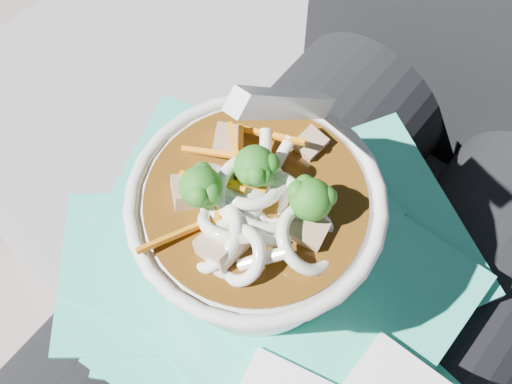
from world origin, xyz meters
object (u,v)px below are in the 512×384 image
Objects in this scene: udon_bowl at (256,224)px; person_body at (373,236)px; stone_ledge at (361,310)px; lap at (304,333)px; plastic_bag at (269,286)px.

person_body is at bearing 64.53° from udon_bowl.
udon_bowl is at bearing -106.62° from stone_ledge.
plastic_bag reaches higher than lap.
person_body is 0.12m from plastic_bag.
plastic_bag is at bearing -23.73° from udon_bowl.
plastic_bag is at bearing -155.67° from lap.
person_body is 3.03× the size of plastic_bag.
stone_ledge is 0.32m from person_body.
person_body is 4.95× the size of udon_bowl.
stone_ledge is at bearing 90.00° from lap.
udon_bowl is at bearing -174.28° from lap.
stone_ledge is 0.47m from udon_bowl.
udon_bowl is (-0.05, -0.00, 0.15)m from lap.
person_body reaches higher than stone_ledge.
plastic_bag reaches higher than stone_ledge.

